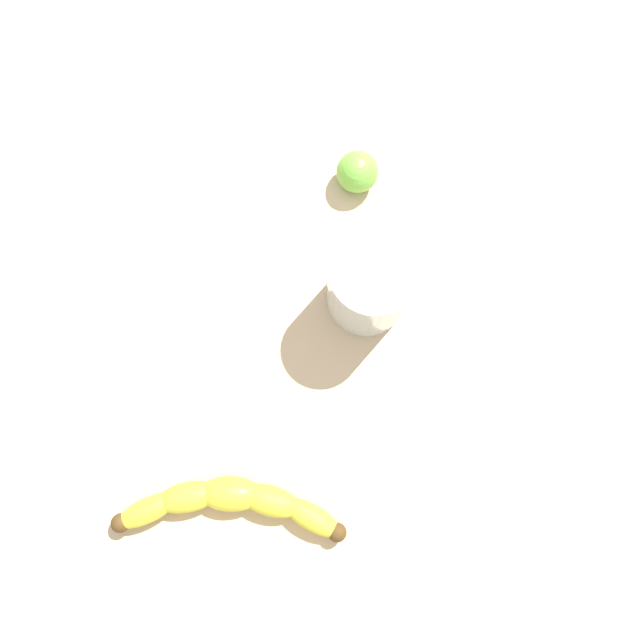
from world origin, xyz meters
The scene contains 4 objects.
wooden_tabletop centered at (0.00, 0.00, 1.50)cm, with size 120.00×120.00×3.00cm, color beige.
banana centered at (4.04, 17.68, 4.79)cm, with size 24.10×7.07×3.57cm.
smoothie_glass centered at (-10.39, -4.29, 8.83)cm, with size 8.79×8.79×11.81cm.
lime_fruit centered at (-9.51, -18.35, 5.37)cm, with size 4.74×4.74×4.74cm, color #75C142.
Camera 1 is at (-5.21, 11.21, 71.21)cm, focal length 35.00 mm.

